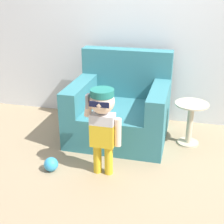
{
  "coord_description": "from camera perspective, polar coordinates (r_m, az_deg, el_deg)",
  "views": [
    {
      "loc": [
        0.54,
        -3.29,
        1.77
      ],
      "look_at": [
        -0.19,
        -0.37,
        0.49
      ],
      "focal_mm": 50.0,
      "sensor_mm": 36.0,
      "label": 1
    }
  ],
  "objects": [
    {
      "name": "side_table",
      "position": [
        3.65,
        14.12,
        -1.36
      ],
      "size": [
        0.38,
        0.38,
        0.5
      ],
      "color": "beige",
      "rests_on": "ground_plane"
    },
    {
      "name": "person_child",
      "position": [
        2.88,
        -1.71,
        -1.31
      ],
      "size": [
        0.36,
        0.27,
        0.87
      ],
      "color": "gold",
      "rests_on": "ground_plane"
    },
    {
      "name": "wall_back",
      "position": [
        4.04,
        6.51,
        16.25
      ],
      "size": [
        10.0,
        0.05,
        2.6
      ],
      "color": "silver",
      "rests_on": "ground_plane"
    },
    {
      "name": "ground_plane",
      "position": [
        3.78,
        4.18,
        -4.92
      ],
      "size": [
        10.0,
        10.0,
        0.0
      ],
      "primitive_type": "plane",
      "color": "#998466"
    },
    {
      "name": "toy_ball",
      "position": [
        3.21,
        -11.09,
        -9.36
      ],
      "size": [
        0.14,
        0.14,
        0.14
      ],
      "color": "#3399D1",
      "rests_on": "ground_plane"
    },
    {
      "name": "armchair",
      "position": [
        3.75,
        1.59,
        0.61
      ],
      "size": [
        1.12,
        1.01,
        0.99
      ],
      "color": "teal",
      "rests_on": "ground_plane"
    }
  ]
}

